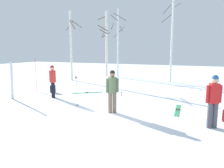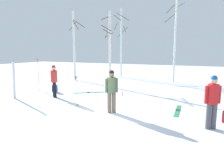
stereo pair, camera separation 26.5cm
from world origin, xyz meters
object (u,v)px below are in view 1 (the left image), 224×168
object	(u,v)px
person_0	(112,89)
water_bottle_0	(121,94)
person_1	(53,79)
birch_tree_0	(71,45)
ski_pair_lying_0	(88,93)
ski_pair_planted_1	(12,81)
backpack_1	(53,89)
ski_pair_lying_1	(177,110)
ski_poles_0	(77,91)
person_2	(214,98)
birch_tree_3	(172,37)
ski_pair_planted_0	(36,75)
birch_tree_2	(118,41)
birch_tree_1	(106,43)

from	to	relation	value
person_0	water_bottle_0	bearing A→B (deg)	104.46
person_1	birch_tree_0	xyz separation A→B (m)	(-2.85, 5.94, 1.93)
ski_pair_lying_0	water_bottle_0	size ratio (longest dim) A/B	7.29
ski_pair_planted_1	backpack_1	xyz separation A→B (m)	(0.80, 2.16, -0.72)
ski_pair_lying_1	ski_poles_0	size ratio (longest dim) A/B	1.33
person_2	birch_tree_0	world-z (taller)	birch_tree_0
ski_poles_0	birch_tree_3	xyz separation A→B (m)	(2.66, 9.38, 2.76)
person_2	birch_tree_0	bearing A→B (deg)	144.38
ski_pair_lying_1	water_bottle_0	distance (m)	3.59
ski_pair_planted_0	ski_pair_planted_1	world-z (taller)	ski_pair_planted_0
ski_pair_planted_1	ski_poles_0	size ratio (longest dim) A/B	1.39
birch_tree_2	backpack_1	bearing A→B (deg)	-93.73
ski_pair_lying_1	backpack_1	xyz separation A→B (m)	(-7.22, 0.95, 0.20)
birch_tree_0	birch_tree_1	world-z (taller)	birch_tree_1
ski_poles_0	birch_tree_1	world-z (taller)	birch_tree_1
ski_pair_lying_0	birch_tree_3	bearing A→B (deg)	59.92
person_0	birch_tree_3	size ratio (longest dim) A/B	0.26
person_1	birch_tree_3	distance (m)	9.94
ski_pair_lying_0	birch_tree_1	world-z (taller)	birch_tree_1
person_0	ski_pair_lying_0	xyz separation A→B (m)	(-2.92, 3.07, -0.97)
person_2	water_bottle_0	world-z (taller)	person_2
person_1	backpack_1	size ratio (longest dim) A/B	3.90
ski_pair_planted_0	birch_tree_1	size ratio (longest dim) A/B	0.33
person_2	ski_pair_planted_1	bearing A→B (deg)	177.33
backpack_1	ski_pair_lying_0	bearing A→B (deg)	20.30
birch_tree_0	birch_tree_1	bearing A→B (deg)	69.34
water_bottle_0	birch_tree_0	xyz separation A→B (m)	(-6.01, 4.11, 2.81)
person_0	person_2	xyz separation A→B (m)	(3.60, -0.24, 0.00)
backpack_1	birch_tree_0	distance (m)	5.89
birch_tree_1	birch_tree_3	world-z (taller)	birch_tree_3
person_2	person_1	bearing A→B (deg)	168.70
person_1	backpack_1	distance (m)	1.61
person_1	backpack_1	world-z (taller)	person_1
birch_tree_0	birch_tree_2	distance (m)	4.73
ski_pair_lying_1	ski_pair_lying_0	bearing A→B (deg)	162.50
ski_pair_lying_1	person_0	bearing A→B (deg)	-149.23
ski_pair_planted_0	birch_tree_1	bearing A→B (deg)	85.50
person_1	ski_poles_0	size ratio (longest dim) A/B	1.26
ski_poles_0	person_0	bearing A→B (deg)	-6.78
birch_tree_0	water_bottle_0	bearing A→B (deg)	-34.36
ski_pair_planted_0	birch_tree_3	distance (m)	10.36
ski_poles_0	person_2	bearing A→B (deg)	-4.78
person_2	backpack_1	world-z (taller)	person_2
ski_pair_planted_0	birch_tree_3	bearing A→B (deg)	46.42
birch_tree_1	birch_tree_3	size ratio (longest dim) A/B	0.91
person_1	backpack_1	xyz separation A→B (m)	(-0.91, 1.08, -0.77)
birch_tree_2	person_1	bearing A→B (deg)	-88.09
ski_pair_planted_1	ski_pair_lying_0	distance (m)	4.08
ski_pair_planted_0	birch_tree_3	size ratio (longest dim) A/B	0.30
birch_tree_3	person_0	bearing A→B (deg)	-95.11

